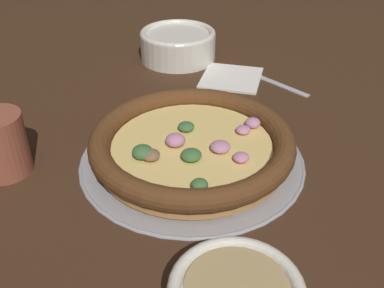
# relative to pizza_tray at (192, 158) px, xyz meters

# --- Properties ---
(ground_plane) EXTENTS (3.00, 3.00, 0.00)m
(ground_plane) POSITION_rel_pizza_tray_xyz_m (0.00, 0.00, -0.00)
(ground_plane) COLOR #3D2616
(pizza_tray) EXTENTS (0.32, 0.32, 0.01)m
(pizza_tray) POSITION_rel_pizza_tray_xyz_m (0.00, 0.00, 0.00)
(pizza_tray) COLOR #9E9EA3
(pizza_tray) RESTS_ON ground_plane
(pizza) EXTENTS (0.29, 0.29, 0.04)m
(pizza) POSITION_rel_pizza_tray_xyz_m (-0.00, -0.00, 0.02)
(pizza) COLOR #BC7F42
(pizza) RESTS_ON pizza_tray
(bowl_far) EXTENTS (0.16, 0.16, 0.06)m
(bowl_far) POSITION_rel_pizza_tray_xyz_m (0.37, 0.04, 0.03)
(bowl_far) COLOR silver
(bowl_far) RESTS_ON ground_plane
(drinking_cup) EXTENTS (0.07, 0.07, 0.09)m
(drinking_cup) POSITION_rel_pizza_tray_xyz_m (-0.03, 0.26, 0.04)
(drinking_cup) COLOR brown
(drinking_cup) RESTS_ON ground_plane
(napkin) EXTENTS (0.14, 0.13, 0.01)m
(napkin) POSITION_rel_pizza_tray_xyz_m (0.27, -0.07, 0.00)
(napkin) COLOR white
(napkin) RESTS_ON ground_plane
(fork) EXTENTS (0.13, 0.13, 0.00)m
(fork) POSITION_rel_pizza_tray_xyz_m (0.27, -0.14, -0.00)
(fork) COLOR #B7B7BC
(fork) RESTS_ON ground_plane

